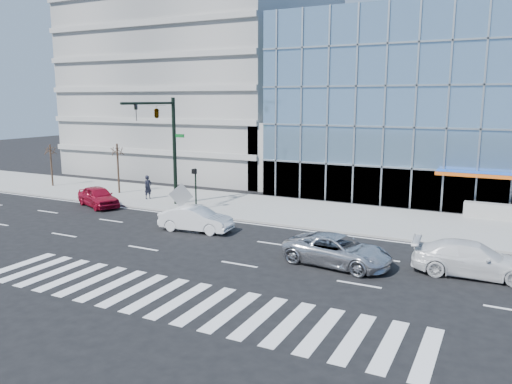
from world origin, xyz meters
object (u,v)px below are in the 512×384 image
white_suv (473,259)px  ped_signal_post (195,182)px  street_tree_near (117,150)px  pedestrian (148,187)px  red_sedan (98,197)px  street_tree_far (50,150)px  white_sedan (196,219)px  tilted_panel (181,195)px  silver_suv (338,250)px  traffic_signal (162,125)px

white_suv → ped_signal_post: bearing=69.6°
street_tree_near → white_suv: 29.59m
pedestrian → red_sedan: bearing=164.8°
street_tree_far → white_sedan: bearing=-19.1°
ped_signal_post → white_suv: bearing=-16.1°
street_tree_near → street_tree_far: 8.01m
street_tree_near → pedestrian: 4.82m
ped_signal_post → white_sedan: bearing=-56.2°
red_sedan → tilted_panel: 6.51m
street_tree_far → pedestrian: 12.16m
silver_suv → tilted_panel: 15.74m
street_tree_far → silver_suv: 31.87m
traffic_signal → white_sedan: (5.55, -4.18, -5.41)m
street_tree_near → red_sedan: street_tree_near is taller
ped_signal_post → street_tree_far: bearing=171.7°
pedestrian → tilted_panel: size_ratio=1.46×
red_sedan → pedestrian: (1.90, 3.54, 0.33)m
red_sedan → white_suv: bearing=-74.0°
street_tree_far → tilted_panel: size_ratio=2.98×
ped_signal_post → white_suv: 19.65m
traffic_signal → pedestrian: size_ratio=4.21×
white_sedan → red_sedan: size_ratio=1.01×
ped_signal_post → street_tree_far: size_ratio=0.78×
street_tree_far → white_suv: street_tree_far is taller
white_suv → pedestrian: (-24.44, 7.05, 0.32)m
traffic_signal → silver_suv: bearing=-22.9°
silver_suv → tilted_panel: bearing=70.9°
ped_signal_post → street_tree_near: (-9.50, 2.56, 1.64)m
white_suv → silver_suv: bearing=98.8°
pedestrian → traffic_signal: bearing=-109.5°
silver_suv → ped_signal_post: bearing=68.8°
traffic_signal → silver_suv: size_ratio=1.50×
street_tree_near → silver_suv: street_tree_near is taller
white_suv → white_sedan: (-15.78, 0.89, -0.03)m
white_suv → white_sedan: 15.80m
traffic_signal → street_tree_near: size_ratio=1.89×
traffic_signal → pedestrian: bearing=147.5°
street_tree_far → red_sedan: bearing=-24.2°
street_tree_far → tilted_panel: (16.18, -2.50, -2.38)m
traffic_signal → street_tree_near: bearing=157.3°
street_tree_near → white_sedan: street_tree_near is taller
traffic_signal → tilted_panel: (1.18, 0.43, -5.10)m
tilted_panel → street_tree_near: bearing=140.8°
street_tree_far → silver_suv: (30.33, -9.39, -2.70)m
traffic_signal → white_suv: traffic_signal is taller
silver_suv → white_suv: bearing=-70.1°
ped_signal_post → street_tree_far: street_tree_far is taller
silver_suv → red_sedan: (-20.34, 4.90, 0.03)m
tilted_panel → ped_signal_post: bearing=-24.6°
ped_signal_post → white_suv: ped_signal_post is taller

